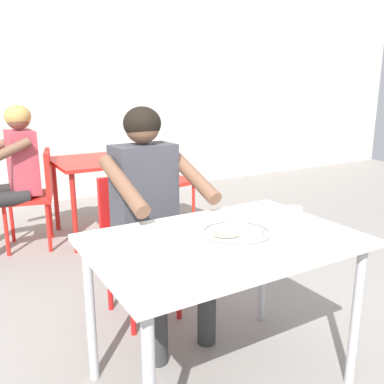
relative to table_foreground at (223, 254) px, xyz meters
name	(u,v)px	position (x,y,z in m)	size (l,w,h in m)	color
back_wall	(42,56)	(0.05, 3.72, 1.05)	(12.00, 0.12, 3.40)	silver
table_foreground	(223,254)	(0.00, 0.00, 0.00)	(1.14, 0.76, 0.72)	silver
thali_tray	(236,232)	(0.07, 0.01, 0.09)	(0.31, 0.31, 0.03)	#B7BABF
drinking_cup	(294,216)	(0.37, -0.04, 0.12)	(0.07, 0.07, 0.09)	white
chair_foreground	(136,234)	(-0.07, 0.81, -0.15)	(0.40, 0.43, 0.84)	red
diner_foreground	(152,201)	(-0.06, 0.59, 0.10)	(0.51, 0.57, 1.26)	#303030
table_background_red	(104,168)	(0.23, 2.25, -0.02)	(0.89, 0.79, 0.72)	red
chair_red_left	(36,191)	(-0.39, 2.23, -0.15)	(0.50, 0.51, 0.84)	red
chair_red_right	(162,177)	(0.80, 2.20, -0.15)	(0.49, 0.47, 0.84)	red
patron_background	(11,166)	(-0.56, 2.25, 0.08)	(0.56, 0.50, 1.22)	#262626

